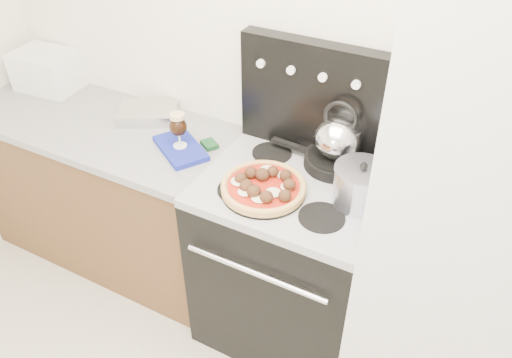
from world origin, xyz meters
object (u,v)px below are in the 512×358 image
Objects in this scene: fridge at (472,236)px; pizza at (263,185)px; stock_pot at (360,187)px; stove_body at (290,263)px; beer_glass at (179,130)px; pizza_pan at (263,191)px; toaster_oven at (47,70)px; oven_mitt at (181,148)px; base_cabinet at (113,193)px; skillet at (335,161)px; tea_kettle at (339,134)px.

pizza is (-0.79, -0.09, 0.01)m from fridge.
pizza is 0.38m from stock_pot.
beer_glass is (-0.58, 0.00, 0.57)m from stove_body.
pizza is at bearing -13.46° from beer_glass.
fridge reaches higher than pizza.
pizza is at bearing -127.18° from stove_body.
fridge is 5.54× the size of pizza_pan.
toaster_oven reaches higher than oven_mitt.
fridge is at bearing 6.52° from pizza_pan.
base_cabinet is 4.40× the size of toaster_oven.
beer_glass is 0.50× the size of pizza.
fridge reaches higher than stock_pot.
oven_mitt is 0.84× the size of pizza_pan.
stock_pot reaches higher than oven_mitt.
pizza_pan is (1.49, -0.31, -0.08)m from toaster_oven.
skillet is at bearing -4.85° from toaster_oven.
tea_kettle is at bearing 58.38° from pizza_pan.
beer_glass is 0.50× the size of pizza_pan.
stock_pot is (0.17, -0.19, -0.08)m from tea_kettle.
stove_body is 2.57× the size of pizza_pan.
fridge is 0.79m from pizza.
skillet is (1.68, 0.00, -0.06)m from toaster_oven.
base_cabinet is 5.04× the size of oven_mitt.
toaster_oven is (-0.48, 0.17, 0.57)m from base_cabinet.
toaster_oven is 1.57× the size of stock_pot.
beer_glass is at bearing 0.00° from oven_mitt.
tea_kettle is (0.19, 0.31, 0.15)m from pizza_pan.
tea_kettle is (1.21, 0.17, 0.65)m from base_cabinet.
stock_pot is at bearing 18.42° from pizza.
beer_glass reaches higher than base_cabinet.
oven_mitt is at bearing -164.16° from skillet.
tea_kettle is at bearing 62.02° from stove_body.
stove_body is (1.10, -0.02, 0.01)m from base_cabinet.
skillet is at bearing 58.38° from pizza.
beer_glass reaches higher than oven_mitt.
skillet is (0.19, 0.31, 0.02)m from pizza_pan.
beer_glass is 0.71m from tea_kettle.
base_cabinet is 6.91× the size of stock_pot.
pizza is at bearing -13.46° from oven_mitt.
stove_body is at bearing -129.25° from tea_kettle.
tea_kettle is at bearing 15.84° from beer_glass.
oven_mitt is 1.37× the size of stock_pot.
pizza_pan is at bearing 0.00° from pizza.
oven_mitt is 1.06× the size of skillet.
beer_glass is at bearing -175.43° from tea_kettle.
stock_pot is (0.27, 0.00, 0.56)m from stove_body.
stock_pot reaches higher than pizza.
beer_glass is 0.51m from pizza_pan.
beer_glass reaches higher than stock_pot.
skillet is 0.13m from tea_kettle.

